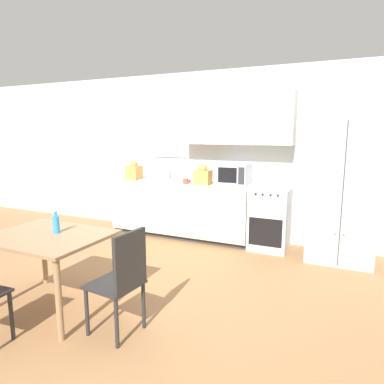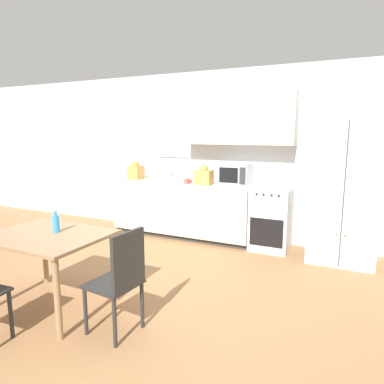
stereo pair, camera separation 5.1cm
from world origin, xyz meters
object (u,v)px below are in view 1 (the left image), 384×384
object	(u,v)px
refrigerator	(343,191)
coffee_mug	(186,181)
oven_range	(270,218)
drink_bottle	(56,224)
dining_table	(48,245)
microwave	(234,174)
dining_chair_side	(123,276)

from	to	relation	value
refrigerator	coffee_mug	world-z (taller)	refrigerator
oven_range	drink_bottle	distance (m)	3.06
dining_table	coffee_mug	bearing A→B (deg)	83.62
refrigerator	drink_bottle	size ratio (longest dim) A/B	8.11
dining_table	microwave	bearing A→B (deg)	70.67
coffee_mug	dining_table	world-z (taller)	coffee_mug
refrigerator	dining_chair_side	bearing A→B (deg)	-120.63
oven_range	coffee_mug	distance (m)	1.41
oven_range	dining_chair_side	world-z (taller)	dining_chair_side
oven_range	drink_bottle	xyz separation A→B (m)	(-1.54, -2.61, 0.39)
refrigerator	coffee_mug	distance (m)	2.27
refrigerator	dining_table	distance (m)	3.68
dining_table	drink_bottle	world-z (taller)	drink_bottle
coffee_mug	dining_chair_side	world-z (taller)	coffee_mug
oven_range	refrigerator	bearing A→B (deg)	-3.67
coffee_mug	drink_bottle	world-z (taller)	coffee_mug
microwave	drink_bottle	world-z (taller)	microwave
coffee_mug	dining_table	size ratio (longest dim) A/B	0.10
dining_table	drink_bottle	size ratio (longest dim) A/B	4.78
oven_range	refrigerator	xyz separation A→B (m)	(0.97, -0.06, 0.49)
dining_chair_side	coffee_mug	bearing A→B (deg)	20.50
microwave	dining_chair_side	xyz separation A→B (m)	(-0.04, -2.88, -0.55)
microwave	dining_chair_side	distance (m)	2.93
microwave	dining_chair_side	bearing A→B (deg)	-90.82
dining_chair_side	dining_table	bearing A→B (deg)	90.96
oven_range	microwave	distance (m)	0.87
refrigerator	drink_bottle	bearing A→B (deg)	-134.61
dining_table	drink_bottle	distance (m)	0.22
dining_chair_side	oven_range	bearing A→B (deg)	-6.66
oven_range	drink_bottle	size ratio (longest dim) A/B	3.92
microwave	dining_chair_side	size ratio (longest dim) A/B	0.49
coffee_mug	drink_bottle	distance (m)	2.44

